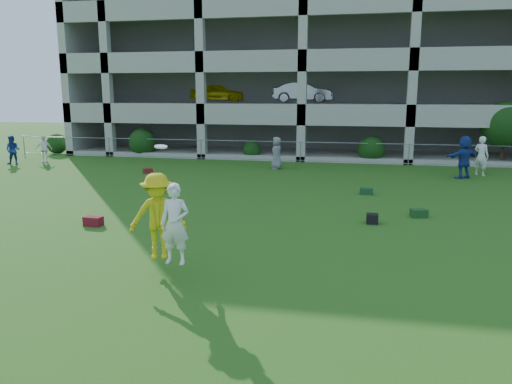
% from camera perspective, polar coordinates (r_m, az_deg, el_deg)
% --- Properties ---
extents(ground, '(100.00, 100.00, 0.00)m').
position_cam_1_polar(ground, '(10.86, -6.77, -10.21)').
color(ground, '#235114').
rests_on(ground, ground).
extents(bystander_a, '(0.92, 0.80, 1.60)m').
position_cam_1_polar(bystander_a, '(30.89, -26.03, 4.31)').
color(bystander_a, navy).
rests_on(bystander_a, ground).
extents(bystander_b, '(0.97, 0.61, 1.55)m').
position_cam_1_polar(bystander_b, '(30.98, -23.09, 4.52)').
color(bystander_b, white).
rests_on(bystander_b, ground).
extents(bystander_c, '(0.70, 0.92, 1.68)m').
position_cam_1_polar(bystander_c, '(26.18, 2.37, 4.48)').
color(bystander_c, slate).
rests_on(bystander_c, ground).
extents(bystander_d, '(1.84, 1.56, 1.99)m').
position_cam_1_polar(bystander_d, '(25.19, 22.68, 3.68)').
color(bystander_d, navy).
rests_on(bystander_d, ground).
extents(bystander_e, '(0.83, 0.79, 1.91)m').
position_cam_1_polar(bystander_e, '(26.42, 24.35, 3.78)').
color(bystander_e, white).
rests_on(bystander_e, ground).
extents(bag_red_a, '(0.57, 0.34, 0.28)m').
position_cam_1_polar(bag_red_a, '(15.90, -18.10, -3.19)').
color(bag_red_a, maroon).
rests_on(bag_red_a, ground).
extents(bag_green_c, '(0.57, 0.46, 0.26)m').
position_cam_1_polar(bag_green_c, '(16.99, 18.12, -2.30)').
color(bag_green_c, '#153B19').
rests_on(bag_green_c, ground).
extents(crate_d, '(0.35, 0.35, 0.30)m').
position_cam_1_polar(crate_d, '(15.78, 13.14, -2.99)').
color(crate_d, black).
rests_on(crate_d, ground).
extents(bag_red_f, '(0.53, 0.50, 0.24)m').
position_cam_1_polar(bag_red_f, '(25.41, -12.25, 2.37)').
color(bag_red_f, '#5B0F15').
rests_on(bag_red_f, ground).
extents(bag_green_g, '(0.53, 0.35, 0.25)m').
position_cam_1_polar(bag_green_g, '(20.19, 12.49, 0.09)').
color(bag_green_g, '#14371B').
rests_on(bag_green_g, ground).
extents(frisbee_contest, '(1.65, 1.36, 2.57)m').
position_cam_1_polar(frisbee_contest, '(11.08, -10.80, -2.88)').
color(frisbee_contest, gold).
rests_on(frisbee_contest, ground).
extents(parking_garage, '(30.00, 14.00, 12.00)m').
position_cam_1_polar(parking_garage, '(37.47, 6.83, 14.41)').
color(parking_garage, '#9E998C').
rests_on(parking_garage, ground).
extents(fence, '(36.06, 0.06, 1.20)m').
position_cam_1_polar(fence, '(28.95, 5.11, 4.64)').
color(fence, gray).
rests_on(fence, ground).
extents(shrub_row, '(34.38, 2.52, 3.50)m').
position_cam_1_polar(shrub_row, '(29.41, 14.28, 6.20)').
color(shrub_row, '#163D11').
rests_on(shrub_row, ground).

